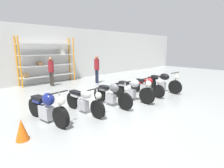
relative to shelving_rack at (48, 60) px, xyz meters
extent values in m
plane|color=#9EA3A0|center=(0.30, -5.88, -1.46)|extent=(30.00, 30.00, 0.00)
cube|color=silver|center=(0.30, 0.36, 0.34)|extent=(30.00, 0.08, 3.60)
cylinder|color=orange|center=(-1.72, -0.28, -0.03)|extent=(0.08, 0.08, 2.86)
cylinder|color=orange|center=(1.70, -0.28, -0.03)|extent=(0.08, 0.08, 2.86)
cylinder|color=orange|center=(-1.72, 0.27, -0.03)|extent=(0.08, 0.08, 2.86)
cylinder|color=orange|center=(1.70, 0.27, -0.03)|extent=(0.08, 0.08, 2.86)
cube|color=silver|center=(-0.01, 0.00, -0.98)|extent=(3.42, 0.55, 0.05)
cube|color=silver|center=(-0.01, 0.00, -0.33)|extent=(3.42, 0.55, 0.05)
cube|color=silver|center=(-0.01, 0.00, 0.33)|extent=(3.42, 0.55, 0.05)
cube|color=silver|center=(-0.01, 0.00, 0.98)|extent=(3.42, 0.55, 0.05)
cube|color=silver|center=(0.94, -0.07, 0.51)|extent=(0.31, 0.30, 0.32)
cube|color=#A87F51|center=(-0.50, 0.02, -0.19)|extent=(0.30, 0.31, 0.22)
cube|color=silver|center=(0.94, 0.14, 0.47)|extent=(0.31, 0.22, 0.24)
cube|color=tan|center=(-1.38, 0.06, -0.82)|extent=(0.29, 0.24, 0.27)
cylinder|color=black|center=(-2.62, -6.44, -1.15)|extent=(0.22, 0.63, 0.62)
cylinder|color=black|center=(-2.80, -5.05, -1.15)|extent=(0.22, 0.63, 0.62)
cube|color=#ADADB2|center=(-2.72, -5.70, -1.18)|extent=(0.32, 0.53, 0.41)
ellipsoid|color=navy|center=(-2.70, -5.86, -0.72)|extent=(0.37, 0.47, 0.38)
cube|color=black|center=(-2.76, -5.35, -0.78)|extent=(0.33, 0.59, 0.10)
cube|color=navy|center=(-2.77, -5.30, -0.87)|extent=(0.28, 0.42, 0.12)
cylinder|color=#ADADB2|center=(-2.62, -6.42, -0.79)|extent=(0.06, 0.06, 0.71)
sphere|color=silver|center=(-2.61, -6.49, -0.65)|extent=(0.24, 0.24, 0.24)
cylinder|color=black|center=(-2.63, -6.39, -0.44)|extent=(0.62, 0.12, 0.04)
cylinder|color=black|center=(-1.44, -6.62, -1.16)|extent=(0.13, 0.60, 0.60)
cylinder|color=black|center=(-1.51, -5.23, -1.16)|extent=(0.13, 0.60, 0.60)
cube|color=#ADADB2|center=(-1.48, -5.88, -1.19)|extent=(0.21, 0.43, 0.35)
ellipsoid|color=silver|center=(-1.47, -6.05, -0.76)|extent=(0.30, 0.47, 0.33)
cube|color=black|center=(-1.50, -5.51, -0.81)|extent=(0.26, 0.58, 0.10)
cube|color=silver|center=(-1.50, -5.47, -0.90)|extent=(0.22, 0.41, 0.12)
cylinder|color=#ADADB2|center=(-1.45, -6.60, -0.82)|extent=(0.05, 0.05, 0.67)
sphere|color=silver|center=(-1.44, -6.67, -0.69)|extent=(0.20, 0.20, 0.20)
cylinder|color=black|center=(-1.45, -6.57, -0.49)|extent=(0.71, 0.07, 0.04)
cylinder|color=black|center=(-0.24, -6.73, -1.14)|extent=(0.12, 0.64, 0.64)
cylinder|color=black|center=(-0.28, -5.36, -1.14)|extent=(0.12, 0.64, 0.64)
cube|color=#ADADB2|center=(-0.26, -6.00, -1.17)|extent=(0.20, 0.42, 0.35)
ellipsoid|color=slate|center=(-0.26, -6.17, -0.72)|extent=(0.30, 0.44, 0.34)
cube|color=black|center=(-0.27, -5.68, -0.77)|extent=(0.25, 0.51, 0.10)
cube|color=slate|center=(-0.27, -5.60, -0.86)|extent=(0.21, 0.36, 0.12)
cylinder|color=#ADADB2|center=(-0.24, -6.71, -0.79)|extent=(0.05, 0.05, 0.69)
sphere|color=silver|center=(-0.24, -6.78, -0.65)|extent=(0.17, 0.17, 0.17)
cylinder|color=black|center=(-0.25, -6.68, -0.45)|extent=(0.74, 0.06, 0.04)
cylinder|color=black|center=(0.91, -6.87, -1.12)|extent=(0.17, 0.67, 0.67)
cylinder|color=black|center=(0.82, -5.37, -1.12)|extent=(0.17, 0.67, 0.67)
cube|color=#ADADB2|center=(0.86, -6.07, -1.16)|extent=(0.26, 0.41, 0.33)
ellipsoid|color=#B7B7BF|center=(0.87, -6.24, -0.69)|extent=(0.32, 0.50, 0.35)
cube|color=black|center=(0.84, -5.72, -0.74)|extent=(0.27, 0.52, 0.10)
cube|color=#B7B7BF|center=(0.84, -5.63, -0.83)|extent=(0.23, 0.36, 0.12)
cylinder|color=#ADADB2|center=(0.91, -6.85, -0.77)|extent=(0.05, 0.05, 0.71)
sphere|color=silver|center=(0.91, -6.92, -0.62)|extent=(0.23, 0.23, 0.23)
cylinder|color=black|center=(0.90, -6.82, -0.41)|extent=(0.61, 0.07, 0.04)
cylinder|color=black|center=(1.99, -6.74, -1.16)|extent=(0.20, 0.61, 0.60)
cylinder|color=black|center=(2.16, -5.31, -1.16)|extent=(0.20, 0.61, 0.60)
cube|color=#ADADB2|center=(2.08, -5.97, -1.19)|extent=(0.29, 0.55, 0.43)
ellipsoid|color=#B2191E|center=(2.06, -6.14, -0.76)|extent=(0.33, 0.48, 0.33)
cube|color=black|center=(2.12, -5.64, -0.81)|extent=(0.29, 0.54, 0.10)
cube|color=#B2191E|center=(2.13, -5.56, -0.90)|extent=(0.24, 0.38, 0.12)
cylinder|color=#ADADB2|center=(1.99, -6.72, -0.83)|extent=(0.06, 0.06, 0.66)
sphere|color=silver|center=(1.98, -6.79, -0.69)|extent=(0.22, 0.22, 0.22)
cylinder|color=black|center=(1.99, -6.69, -0.49)|extent=(0.66, 0.12, 0.04)
cylinder|color=black|center=(3.19, -6.92, -1.12)|extent=(0.14, 0.68, 0.68)
cylinder|color=black|center=(3.26, -5.46, -1.12)|extent=(0.14, 0.68, 0.68)
cube|color=#ADADB2|center=(3.23, -6.14, -1.15)|extent=(0.22, 0.46, 0.38)
ellipsoid|color=black|center=(3.22, -6.31, -0.68)|extent=(0.30, 0.54, 0.33)
cube|color=black|center=(3.24, -5.80, -0.73)|extent=(0.25, 0.47, 0.10)
cube|color=black|center=(3.25, -5.72, -0.82)|extent=(0.21, 0.33, 0.12)
cylinder|color=#ADADB2|center=(3.19, -6.90, -0.77)|extent=(0.05, 0.05, 0.70)
sphere|color=silver|center=(3.19, -6.97, -0.61)|extent=(0.23, 0.23, 0.23)
cylinder|color=black|center=(3.19, -6.87, -0.41)|extent=(0.72, 0.07, 0.04)
cylinder|color=#1E2338|center=(2.19, -2.08, -1.03)|extent=(0.13, 0.13, 0.85)
cylinder|color=#1E2338|center=(2.15, -2.25, -1.03)|extent=(0.13, 0.13, 0.85)
cylinder|color=maroon|center=(2.17, -2.17, -0.27)|extent=(0.38, 0.38, 0.68)
sphere|color=#9E7051|center=(2.17, -2.17, 0.19)|extent=(0.23, 0.23, 0.23)
cylinder|color=#38332D|center=(-0.31, -0.90, -1.04)|extent=(0.13, 0.13, 0.83)
cylinder|color=#38332D|center=(-0.28, -1.08, -1.04)|extent=(0.13, 0.13, 0.83)
cylinder|color=maroon|center=(-0.30, -0.99, -0.30)|extent=(0.37, 0.37, 0.66)
sphere|color=#9E7051|center=(-0.30, -0.99, 0.14)|extent=(0.22, 0.22, 0.22)
cone|color=orange|center=(-3.64, -6.40, -1.18)|extent=(0.32, 0.32, 0.55)
camera|label=1|loc=(-4.79, -10.74, 0.77)|focal=28.00mm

